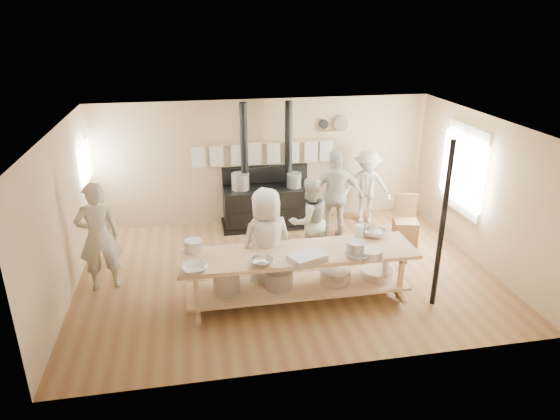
{
  "coord_description": "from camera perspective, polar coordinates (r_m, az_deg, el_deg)",
  "views": [
    {
      "loc": [
        -1.48,
        -7.49,
        4.22
      ],
      "look_at": [
        -0.08,
        0.2,
        1.11
      ],
      "focal_mm": 32.0,
      "sensor_mm": 36.0,
      "label": 1
    }
  ],
  "objects": [
    {
      "name": "ground",
      "position": [
        8.73,
        0.76,
        -7.21
      ],
      "size": [
        7.0,
        7.0,
        0.0
      ],
      "primitive_type": "plane",
      "color": "brown",
      "rests_on": "ground"
    },
    {
      "name": "room_shell",
      "position": [
        8.07,
        0.81,
        2.94
      ],
      "size": [
        7.0,
        7.0,
        7.0
      ],
      "color": "tan",
      "rests_on": "ground"
    },
    {
      "name": "window_right",
      "position": [
        9.87,
        20.34,
        4.35
      ],
      "size": [
        0.09,
        1.5,
        1.65
      ],
      "color": "beige",
      "rests_on": "ground"
    },
    {
      "name": "left_opening",
      "position": [
        10.04,
        -21.33,
        5.09
      ],
      "size": [
        0.0,
        0.9,
        0.9
      ],
      "color": "white",
      "rests_on": "ground"
    },
    {
      "name": "stove",
      "position": [
        10.4,
        -1.5,
        0.88
      ],
      "size": [
        1.9,
        0.75,
        2.6
      ],
      "color": "black",
      "rests_on": "ground"
    },
    {
      "name": "towel_rail",
      "position": [
        10.35,
        -1.76,
        6.78
      ],
      "size": [
        3.0,
        0.04,
        0.47
      ],
      "color": "tan",
      "rests_on": "ground"
    },
    {
      "name": "back_wall_shelf",
      "position": [
        10.59,
        6.15,
        9.52
      ],
      "size": [
        0.63,
        0.14,
        0.32
      ],
      "color": "tan",
      "rests_on": "ground"
    },
    {
      "name": "prep_table",
      "position": [
        7.7,
        2.01,
        -7.01
      ],
      "size": [
        3.6,
        0.9,
        0.85
      ],
      "color": "tan",
      "rests_on": "ground"
    },
    {
      "name": "support_post",
      "position": [
        7.66,
        18.05,
        -1.81
      ],
      "size": [
        0.08,
        0.08,
        2.6
      ],
      "primitive_type": "cylinder",
      "color": "black",
      "rests_on": "ground"
    },
    {
      "name": "cook_far_left",
      "position": [
        8.41,
        -20.04,
        -2.88
      ],
      "size": [
        0.74,
        0.57,
        1.82
      ],
      "primitive_type": "imported",
      "rotation": [
        0.0,
        0.0,
        3.37
      ],
      "color": "#B9B5A4",
      "rests_on": "ground"
    },
    {
      "name": "cook_left",
      "position": [
        8.78,
        3.36,
        -1.26
      ],
      "size": [
        0.91,
        0.8,
        1.59
      ],
      "primitive_type": "imported",
      "rotation": [
        0.0,
        0.0,
        3.43
      ],
      "color": "#B9B5A4",
      "rests_on": "ground"
    },
    {
      "name": "cook_center",
      "position": [
        7.79,
        -1.54,
        -3.69
      ],
      "size": [
        0.98,
        0.77,
        1.76
      ],
      "primitive_type": "imported",
      "rotation": [
        0.0,
        0.0,
        3.41
      ],
      "color": "#B9B5A4",
      "rests_on": "ground"
    },
    {
      "name": "cook_right",
      "position": [
        9.74,
        6.39,
        1.64
      ],
      "size": [
        1.1,
        0.58,
        1.8
      ],
      "primitive_type": "imported",
      "rotation": [
        0.0,
        0.0,
        3.0
      ],
      "color": "#B9B5A4",
      "rests_on": "ground"
    },
    {
      "name": "cook_by_window",
      "position": [
        10.66,
        9.89,
        2.66
      ],
      "size": [
        1.17,
        0.91,
        1.59
      ],
      "primitive_type": "imported",
      "rotation": [
        0.0,
        0.0,
        -0.36
      ],
      "color": "#B9B5A4",
      "rests_on": "ground"
    },
    {
      "name": "chair",
      "position": [
        10.0,
        14.08,
        -2.15
      ],
      "size": [
        0.54,
        0.54,
        0.96
      ],
      "rotation": [
        0.0,
        0.0,
        -0.25
      ],
      "color": "brown",
      "rests_on": "ground"
    },
    {
      "name": "bowl_white_a",
      "position": [
        7.09,
        -9.72,
        -6.6
      ],
      "size": [
        0.43,
        0.43,
        0.09
      ],
      "primitive_type": "imported",
      "rotation": [
        0.0,
        0.0,
        0.22
      ],
      "color": "white",
      "rests_on": "prep_table"
    },
    {
      "name": "bowl_steel_a",
      "position": [
        7.14,
        -2.12,
        -5.99
      ],
      "size": [
        0.47,
        0.47,
        0.1
      ],
      "primitive_type": "imported",
      "rotation": [
        0.0,
        0.0,
        0.6
      ],
      "color": "silver",
      "rests_on": "prep_table"
    },
    {
      "name": "bowl_white_b",
      "position": [
        7.46,
        8.91,
        -5.04
      ],
      "size": [
        0.54,
        0.54,
        0.09
      ],
      "primitive_type": "imported",
      "rotation": [
        0.0,
        0.0,
        2.45
      ],
      "color": "white",
      "rests_on": "prep_table"
    },
    {
      "name": "bowl_steel_b",
      "position": [
        8.17,
        10.74,
        -2.6
      ],
      "size": [
        0.48,
        0.48,
        0.12
      ],
      "primitive_type": "imported",
      "rotation": [
        0.0,
        0.0,
        3.49
      ],
      "color": "silver",
      "rests_on": "prep_table"
    },
    {
      "name": "roasting_pan",
      "position": [
        7.25,
        3.14,
        -5.51
      ],
      "size": [
        0.6,
        0.51,
        0.11
      ],
      "primitive_type": "cube",
      "rotation": [
        0.0,
        0.0,
        0.38
      ],
      "color": "#B2B2B7",
      "rests_on": "prep_table"
    },
    {
      "name": "mixing_bowl_large",
      "position": [
        7.51,
        10.24,
        -4.8
      ],
      "size": [
        0.45,
        0.45,
        0.12
      ],
      "primitive_type": "cylinder",
      "rotation": [
        0.0,
        0.0,
        0.18
      ],
      "color": "silver",
      "rests_on": "prep_table"
    },
    {
      "name": "bucket_galv",
      "position": [
        7.41,
        8.67,
        -4.52
      ],
      "size": [
        0.34,
        0.34,
        0.25
      ],
      "primitive_type": "cylinder",
      "rotation": [
        0.0,
        0.0,
        0.28
      ],
      "color": "gray",
      "rests_on": "prep_table"
    },
    {
      "name": "deep_bowl_enamel",
      "position": [
        7.66,
        -9.85,
        -4.02
      ],
      "size": [
        0.33,
        0.33,
        0.17
      ],
      "primitive_type": "cylinder",
      "rotation": [
        0.0,
        0.0,
        0.26
      ],
      "color": "white",
      "rests_on": "prep_table"
    },
    {
      "name": "pitcher",
      "position": [
        8.07,
        9.05,
        -2.44
      ],
      "size": [
        0.17,
        0.17,
        0.21
      ],
      "primitive_type": "cylinder",
      "rotation": [
        0.0,
        0.0,
        -0.35
      ],
      "color": "white",
      "rests_on": "prep_table"
    }
  ]
}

